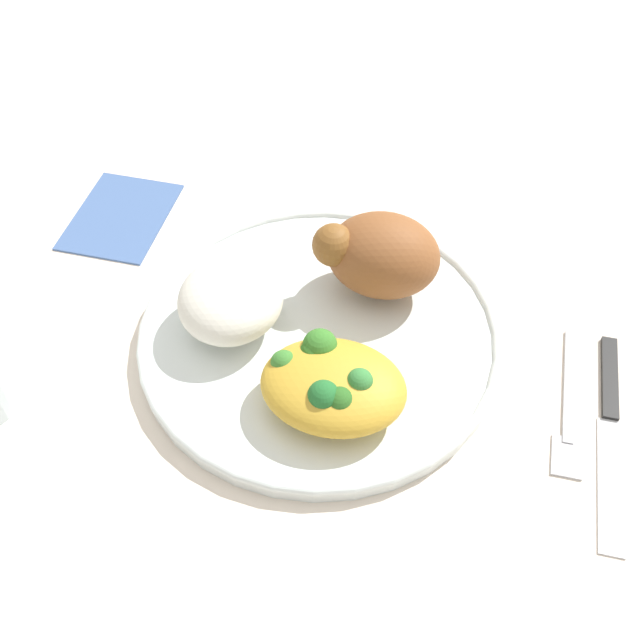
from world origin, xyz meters
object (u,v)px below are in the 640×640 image
(fork, at_px, (569,406))
(napkin, at_px, (121,216))
(plate, at_px, (320,334))
(mac_cheese_with_broccoli, at_px, (331,384))
(roasted_chicken, at_px, (379,254))
(knife, at_px, (611,417))
(rice_pile, at_px, (231,299))

(fork, relative_size, napkin, 1.25)
(plate, relative_size, mac_cheese_with_broccoli, 2.73)
(roasted_chicken, xyz_separation_m, knife, (-0.19, 0.08, -0.05))
(plate, xyz_separation_m, knife, (-0.23, 0.02, -0.01))
(plate, height_order, napkin, plate)
(rice_pile, relative_size, fork, 0.63)
(mac_cheese_with_broccoli, height_order, knife, mac_cheese_with_broccoli)
(plate, relative_size, rice_pile, 3.28)
(plate, bearing_deg, mac_cheese_with_broccoli, 109.78)
(rice_pile, xyz_separation_m, mac_cheese_with_broccoli, (-0.09, 0.06, -0.00))
(plate, distance_m, napkin, 0.24)
(napkin, bearing_deg, fork, 163.12)
(plate, xyz_separation_m, roasted_chicken, (-0.04, -0.06, 0.04))
(rice_pile, bearing_deg, napkin, -37.13)
(mac_cheese_with_broccoli, xyz_separation_m, knife, (-0.21, -0.04, -0.03))
(plate, xyz_separation_m, napkin, (0.22, -0.11, -0.01))
(plate, bearing_deg, roasted_chicken, -121.40)
(roasted_chicken, bearing_deg, fork, 153.94)
(roasted_chicken, bearing_deg, mac_cheese_with_broccoli, 84.51)
(roasted_chicken, bearing_deg, rice_pile, 31.40)
(knife, bearing_deg, plate, -6.20)
(plate, xyz_separation_m, rice_pile, (0.07, 0.01, 0.03))
(roasted_chicken, distance_m, rice_pile, 0.13)
(knife, xyz_separation_m, napkin, (0.45, -0.13, -0.00))
(mac_cheese_with_broccoli, bearing_deg, fork, -165.77)
(rice_pile, bearing_deg, mac_cheese_with_broccoli, 147.81)
(plate, distance_m, mac_cheese_with_broccoli, 0.08)
(mac_cheese_with_broccoli, height_order, napkin, mac_cheese_with_broccoli)
(rice_pile, bearing_deg, roasted_chicken, -148.60)
(fork, distance_m, napkin, 0.44)
(rice_pile, distance_m, mac_cheese_with_broccoli, 0.11)
(plate, distance_m, fork, 0.20)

